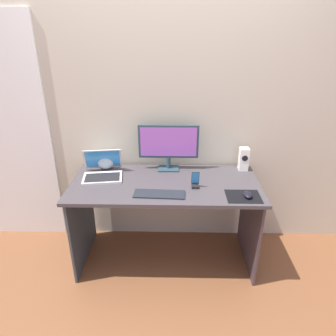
# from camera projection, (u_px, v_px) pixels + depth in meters

# --- Properties ---
(ground_plane) EXTENTS (8.00, 8.00, 0.00)m
(ground_plane) POSITION_uv_depth(u_px,v_px,m) (166.00, 257.00, 2.76)
(ground_plane) COLOR brown
(wall_back) EXTENTS (6.00, 0.04, 2.50)m
(wall_back) POSITION_uv_depth(u_px,v_px,m) (166.00, 109.00, 2.59)
(wall_back) COLOR beige
(wall_back) RESTS_ON ground_plane
(door_left) EXTENTS (0.82, 0.02, 2.02)m
(door_left) POSITION_uv_depth(u_px,v_px,m) (5.00, 136.00, 2.69)
(door_left) COLOR white
(door_left) RESTS_ON ground_plane
(desk) EXTENTS (1.50, 0.69, 0.76)m
(desk) POSITION_uv_depth(u_px,v_px,m) (165.00, 199.00, 2.51)
(desk) COLOR #403C3F
(desk) RESTS_ON ground_plane
(monitor) EXTENTS (0.51, 0.14, 0.39)m
(monitor) POSITION_uv_depth(u_px,v_px,m) (168.00, 145.00, 2.58)
(monitor) COLOR #29404C
(monitor) RESTS_ON desk
(speaker_right) EXTENTS (0.08, 0.08, 0.20)m
(speaker_right) POSITION_uv_depth(u_px,v_px,m) (244.00, 159.00, 2.62)
(speaker_right) COLOR white
(speaker_right) RESTS_ON desk
(laptop) EXTENTS (0.35, 0.34, 0.21)m
(laptop) POSITION_uv_depth(u_px,v_px,m) (103.00, 171.00, 2.53)
(laptop) COLOR silver
(laptop) RESTS_ON desk
(fishbowl) EXTENTS (0.15, 0.15, 0.15)m
(fishbowl) POSITION_uv_depth(u_px,v_px,m) (106.00, 161.00, 2.66)
(fishbowl) COLOR silver
(fishbowl) RESTS_ON desk
(keyboard_external) EXTENTS (0.38, 0.15, 0.01)m
(keyboard_external) POSITION_uv_depth(u_px,v_px,m) (159.00, 194.00, 2.26)
(keyboard_external) COLOR #1F232A
(keyboard_external) RESTS_ON desk
(mousepad) EXTENTS (0.25, 0.20, 0.00)m
(mousepad) POSITION_uv_depth(u_px,v_px,m) (243.00, 196.00, 2.23)
(mousepad) COLOR black
(mousepad) RESTS_ON desk
(mouse) EXTENTS (0.06, 0.10, 0.04)m
(mouse) POSITION_uv_depth(u_px,v_px,m) (248.00, 195.00, 2.22)
(mouse) COLOR black
(mouse) RESTS_ON mousepad
(phone_in_dock) EXTENTS (0.06, 0.06, 0.14)m
(phone_in_dock) POSITION_uv_depth(u_px,v_px,m) (195.00, 182.00, 2.35)
(phone_in_dock) COLOR black
(phone_in_dock) RESTS_ON desk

